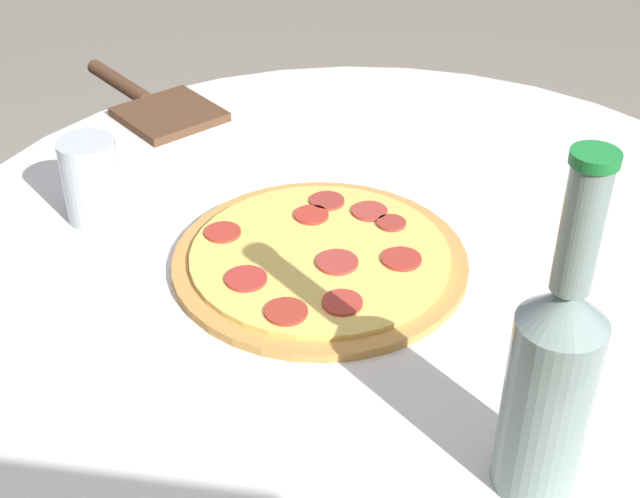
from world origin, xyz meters
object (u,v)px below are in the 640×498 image
(pizza_paddle, at_px, (154,105))
(drinking_glass, at_px, (91,180))
(beer_bottle, at_px, (551,378))
(pizza, at_px, (320,258))

(pizza_paddle, distance_m, drinking_glass, 0.29)
(drinking_glass, bearing_deg, beer_bottle, 146.75)
(pizza, height_order, beer_bottle, beer_bottle)
(drinking_glass, bearing_deg, pizza, 168.89)
(pizza_paddle, bearing_deg, pizza, 171.95)
(beer_bottle, height_order, drinking_glass, beer_bottle)
(pizza_paddle, height_order, drinking_glass, drinking_glass)
(drinking_glass, bearing_deg, pizza_paddle, -85.26)
(pizza, distance_m, pizza_paddle, 0.45)
(beer_bottle, bearing_deg, pizza_paddle, -49.97)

